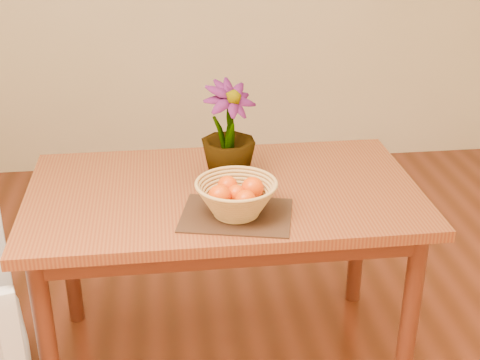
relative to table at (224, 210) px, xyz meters
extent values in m
cube|color=brown|center=(0.00, 0.00, 0.07)|extent=(1.40, 0.80, 0.04)
cube|color=#4C2011|center=(0.00, 0.00, 0.01)|extent=(1.28, 0.68, 0.08)
cylinder|color=#4C2011|center=(-0.62, -0.32, -0.31)|extent=(0.06, 0.06, 0.71)
cylinder|color=#4C2011|center=(0.62, -0.32, -0.31)|extent=(0.06, 0.06, 0.71)
cylinder|color=#4C2011|center=(-0.62, 0.32, -0.31)|extent=(0.06, 0.06, 0.71)
cylinder|color=#4C2011|center=(0.62, 0.32, -0.31)|extent=(0.06, 0.06, 0.71)
cube|color=#351D13|center=(0.02, -0.21, 0.09)|extent=(0.41, 0.35, 0.01)
cylinder|color=tan|center=(0.02, -0.21, 0.10)|extent=(0.14, 0.14, 0.01)
sphere|color=red|center=(0.02, -0.21, 0.17)|extent=(0.06, 0.06, 0.06)
sphere|color=red|center=(0.08, -0.19, 0.18)|extent=(0.07, 0.07, 0.07)
sphere|color=red|center=(0.00, -0.15, 0.17)|extent=(0.07, 0.07, 0.07)
sphere|color=red|center=(-0.04, -0.23, 0.18)|extent=(0.07, 0.07, 0.07)
sphere|color=red|center=(0.04, -0.27, 0.17)|extent=(0.07, 0.07, 0.07)
imported|color=#174B15|center=(0.03, 0.10, 0.27)|extent=(0.28, 0.28, 0.36)
camera|label=1|loc=(-0.21, -2.14, 1.14)|focal=50.00mm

